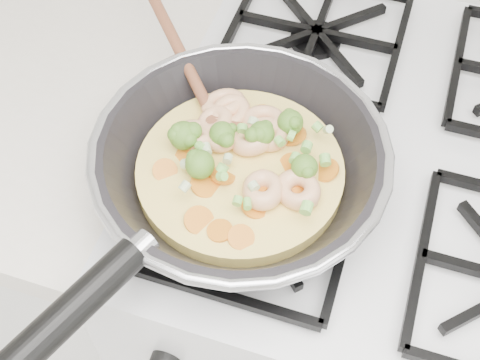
% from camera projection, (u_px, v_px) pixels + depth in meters
% --- Properties ---
extents(stove, '(0.60, 0.60, 0.92)m').
position_uv_depth(stove, '(353.00, 304.00, 1.15)').
color(stove, white).
rests_on(stove, ground).
extents(skillet, '(0.40, 0.57, 0.10)m').
position_uv_depth(skillet, '(237.00, 164.00, 0.71)').
color(skillet, black).
rests_on(skillet, stove).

